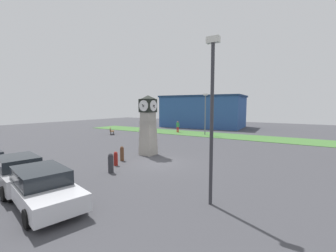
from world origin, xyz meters
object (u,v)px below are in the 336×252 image
(street_lamp_near_road, at_px, (205,111))
(street_lamp_far_side, at_px, (212,110))
(bollard_far_row, at_px, (122,153))
(bench, at_px, (111,131))
(bollard_near_tower, at_px, (111,163))
(car_by_building, at_px, (43,187))
(clock_tower, at_px, (148,125))
(pedestrian_near_bench, at_px, (178,126))
(car_near_tower, at_px, (19,172))
(bollard_mid_row, at_px, (116,158))

(street_lamp_near_road, xyz_separation_m, street_lamp_far_side, (8.79, -19.80, 0.52))
(bollard_far_row, height_order, bench, bollard_far_row)
(bollard_near_tower, xyz_separation_m, car_by_building, (1.02, -4.52, 0.16))
(clock_tower, bearing_deg, bollard_far_row, -97.64)
(clock_tower, relative_size, car_by_building, 1.00)
(street_lamp_near_road, bearing_deg, pedestrian_near_bench, 174.08)
(clock_tower, height_order, car_near_tower, clock_tower)
(street_lamp_far_side, bearing_deg, clock_tower, 142.50)
(bollard_far_row, xyz_separation_m, pedestrian_near_bench, (-5.23, 16.96, 0.44))
(bollard_far_row, distance_m, car_by_building, 7.45)
(car_by_building, bearing_deg, clock_tower, 102.76)
(car_near_tower, height_order, bench, car_near_tower)
(bollard_mid_row, distance_m, pedestrian_near_bench, 19.04)
(car_by_building, distance_m, street_lamp_far_side, 7.33)
(pedestrian_near_bench, height_order, street_lamp_near_road, street_lamp_near_road)
(clock_tower, bearing_deg, bollard_near_tower, -77.22)
(bench, relative_size, pedestrian_near_bench, 0.89)
(street_lamp_near_road, distance_m, street_lamp_far_side, 21.67)
(street_lamp_far_side, bearing_deg, car_by_building, -146.44)
(car_near_tower, bearing_deg, bench, 124.61)
(car_by_building, xyz_separation_m, pedestrian_near_bench, (-7.77, 23.96, 0.22))
(clock_tower, bearing_deg, street_lamp_far_side, -37.50)
(bollard_near_tower, height_order, bench, bollard_near_tower)
(bench, bearing_deg, street_lamp_near_road, 29.60)
(street_lamp_far_side, bearing_deg, bollard_far_row, 157.73)
(pedestrian_near_bench, xyz_separation_m, street_lamp_near_road, (4.53, -0.47, 2.29))
(bench, height_order, pedestrian_near_bench, pedestrian_near_bench)
(bench, bearing_deg, car_near_tower, -55.39)
(clock_tower, relative_size, car_near_tower, 1.14)
(clock_tower, relative_size, street_lamp_near_road, 0.86)
(bench, bearing_deg, bollard_far_row, -40.50)
(pedestrian_near_bench, bearing_deg, car_by_building, -72.04)
(bollard_mid_row, bearing_deg, bollard_near_tower, -54.38)
(bollard_far_row, relative_size, car_near_tower, 0.25)
(bollard_mid_row, relative_size, car_by_building, 0.19)
(clock_tower, distance_m, car_by_building, 10.00)
(bollard_far_row, xyz_separation_m, street_lamp_far_side, (8.09, -3.31, 3.25))
(street_lamp_near_road, bearing_deg, bench, -150.40)
(bollard_far_row, height_order, pedestrian_near_bench, pedestrian_near_bench)
(clock_tower, distance_m, pedestrian_near_bench, 15.45)
(bollard_near_tower, distance_m, bollard_mid_row, 1.62)
(bollard_mid_row, height_order, pedestrian_near_bench, pedestrian_near_bench)
(car_by_building, bearing_deg, bollard_mid_row, 108.61)
(car_near_tower, bearing_deg, car_by_building, -8.17)
(car_near_tower, bearing_deg, street_lamp_far_side, 21.26)
(clock_tower, distance_m, bench, 14.48)
(clock_tower, distance_m, car_near_tower, 9.38)
(bollard_near_tower, bearing_deg, bollard_mid_row, 125.62)
(clock_tower, bearing_deg, bench, 148.41)
(street_lamp_near_road, bearing_deg, car_by_building, -82.15)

